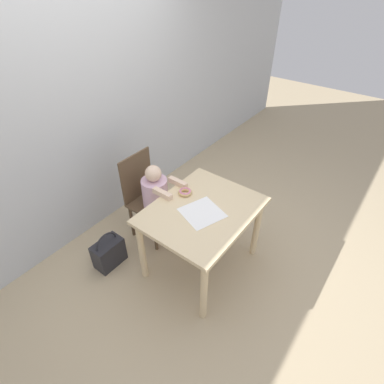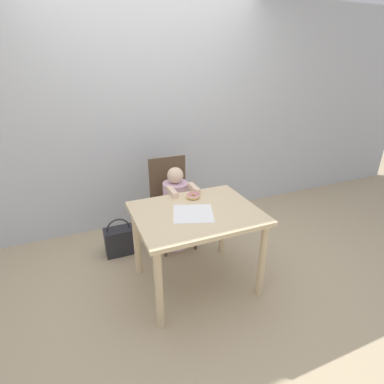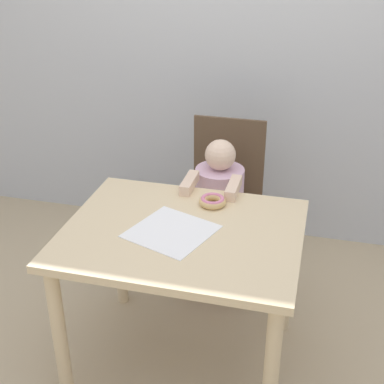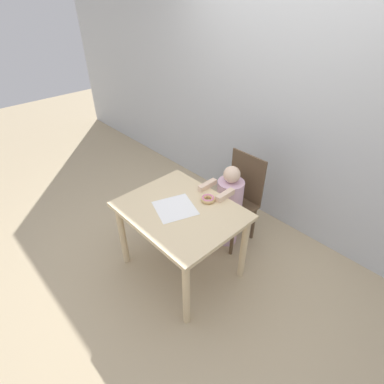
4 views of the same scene
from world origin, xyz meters
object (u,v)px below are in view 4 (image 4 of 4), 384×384
at_px(chair, 237,200).
at_px(child_figure, 229,207).
at_px(donut, 208,199).
at_px(handbag, 197,200).

xyz_separation_m(chair, child_figure, (0.00, -0.13, -0.02)).
height_order(child_figure, donut, child_figure).
distance_m(child_figure, donut, 0.46).
bearing_deg(donut, child_figure, 96.35).
relative_size(child_figure, handbag, 2.25).
xyz_separation_m(child_figure, handbag, (-0.58, 0.12, -0.29)).
height_order(donut, handbag, donut).
distance_m(child_figure, handbag, 0.66).
height_order(child_figure, handbag, child_figure).
height_order(chair, child_figure, chair).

